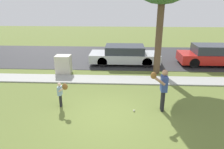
{
  "coord_description": "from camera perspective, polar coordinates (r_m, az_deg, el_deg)",
  "views": [
    {
      "loc": [
        0.43,
        -6.83,
        4.08
      ],
      "look_at": [
        0.02,
        1.72,
        1.0
      ],
      "focal_mm": 33.28,
      "sensor_mm": 36.0,
      "label": 1
    }
  ],
  "objects": [
    {
      "name": "ground_plane",
      "position": [
        11.12,
        0.37,
        -1.73
      ],
      "size": [
        48.0,
        48.0,
        0.0
      ],
      "primitive_type": "plane",
      "color": "olive"
    },
    {
      "name": "sidewalk_strip",
      "position": [
        11.2,
        0.39,
        -1.4
      ],
      "size": [
        36.0,
        1.2,
        0.06
      ],
      "primitive_type": "cube",
      "color": "#A3A39E",
      "rests_on": "ground"
    },
    {
      "name": "road_surface",
      "position": [
        15.97,
        1.15,
        5.03
      ],
      "size": [
        36.0,
        6.8,
        0.02
      ],
      "primitive_type": "cube",
      "color": "#2D2D30",
      "rests_on": "ground"
    },
    {
      "name": "person_adult",
      "position": [
        8.04,
        13.77,
        -3.11
      ],
      "size": [
        0.68,
        0.61,
        1.67
      ],
      "rotation": [
        0.0,
        0.0,
        3.11
      ],
      "color": "black",
      "rests_on": "ground"
    },
    {
      "name": "person_child",
      "position": [
        8.45,
        -13.76,
        -4.48
      ],
      "size": [
        0.45,
        0.42,
        1.07
      ],
      "rotation": [
        0.0,
        0.0,
        6.25
      ],
      "color": "black",
      "rests_on": "ground"
    },
    {
      "name": "baseball",
      "position": [
        8.21,
        6.06,
        -9.84
      ],
      "size": [
        0.07,
        0.07,
        0.07
      ],
      "primitive_type": "sphere",
      "color": "white",
      "rests_on": "ground"
    },
    {
      "name": "utility_cabinet",
      "position": [
        12.39,
        -13.17,
        2.67
      ],
      "size": [
        0.85,
        0.66,
        1.09
      ],
      "primitive_type": "cube",
      "color": "beige",
      "rests_on": "ground"
    },
    {
      "name": "parked_sedan_silver",
      "position": [
        13.98,
        3.47,
        5.43
      ],
      "size": [
        4.6,
        1.8,
        1.23
      ],
      "color": "silver",
      "rests_on": "road_surface"
    },
    {
      "name": "parked_hatchback_red",
      "position": [
        15.14,
        25.38,
        4.82
      ],
      "size": [
        4.0,
        1.75,
        1.33
      ],
      "color": "red",
      "rests_on": "road_surface"
    }
  ]
}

